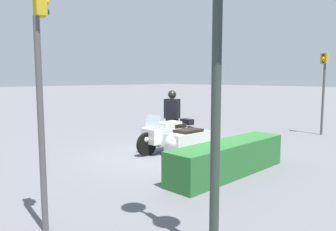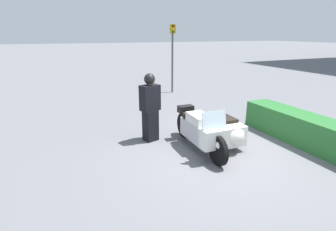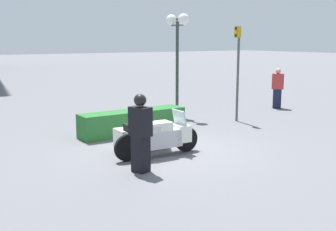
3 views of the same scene
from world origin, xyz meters
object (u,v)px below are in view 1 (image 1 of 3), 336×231
at_px(traffic_light_far, 324,81).
at_px(officer_rider, 172,115).
at_px(hedge_bush_curbside, 229,158).
at_px(traffic_light_near, 41,75).
at_px(police_motorcycle, 177,137).

bearing_deg(traffic_light_far, officer_rider, -17.76).
xyz_separation_m(hedge_bush_curbside, traffic_light_near, (4.24, -0.25, 1.90)).
height_order(police_motorcycle, traffic_light_far, traffic_light_far).
distance_m(police_motorcycle, hedge_bush_curbside, 2.45).
relative_size(hedge_bush_curbside, traffic_light_far, 1.12).
distance_m(hedge_bush_curbside, traffic_light_near, 4.65).
relative_size(officer_rider, hedge_bush_curbside, 0.51).
bearing_deg(traffic_light_far, hedge_bush_curbside, 16.70).
relative_size(police_motorcycle, traffic_light_far, 0.77).
bearing_deg(officer_rider, traffic_light_far, 133.23).
relative_size(police_motorcycle, officer_rider, 1.36).
xyz_separation_m(officer_rider, hedge_bush_curbside, (1.79, 3.60, -0.58)).
distance_m(officer_rider, traffic_light_far, 6.21).
bearing_deg(officer_rider, hedge_bush_curbside, 46.92).
relative_size(police_motorcycle, traffic_light_near, 0.71).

